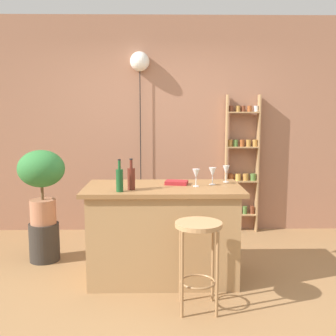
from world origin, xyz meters
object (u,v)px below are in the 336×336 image
Objects in this scene: spice_shelf at (242,163)px; wine_glass_right at (213,172)px; bar_stool at (198,244)px; cookbook at (177,183)px; pendant_globe_light at (140,63)px; wine_glass_left at (226,170)px; potted_plant at (42,177)px; bottle_sauce_amber at (120,179)px; plant_stool at (44,242)px; wine_glass_center at (196,174)px; bottle_olive_oil at (131,178)px.

spice_shelf is 1.54m from wine_glass_right.
bar_stool is 0.84m from cookbook.
pendant_globe_light is (-1.33, 0.02, 1.28)m from spice_shelf.
pendant_globe_light reaches higher than wine_glass_left.
potted_plant is 1.15m from bottle_sauce_amber.
plant_stool is 2.48× the size of wine_glass_right.
plant_stool is 0.52× the size of potted_plant.
potted_plant is at bearing 0.00° from plant_stool.
wine_glass_left is 1.99m from pendant_globe_light.
pendant_globe_light is at bearing 111.02° from wine_glass_center.
bottle_olive_oil is 0.49m from cookbook.
plant_stool is 2.48× the size of wine_glass_center.
spice_shelf is 1.37m from wine_glass_left.
bar_stool is 0.31× the size of pendant_globe_light.
bar_stool is 2.79m from pendant_globe_light.
potted_plant is at bearing -132.64° from pendant_globe_light.
bottle_olive_oil reaches higher than wine_glass_left.
wine_glass_left is 1.00× the size of wine_glass_center.
wine_glass_center is 1.00× the size of wine_glass_right.
wine_glass_right is (0.86, 0.33, 0.01)m from bottle_sauce_amber.
cookbook is at bearing -122.70° from spice_shelf.
bottle_olive_oil is (-0.56, 0.49, 0.45)m from bar_stool.
wine_glass_right is at bearing 74.85° from bar_stool.
bottle_olive_oil is 1.71× the size of wine_glass_right.
plant_stool is 2.08m from wine_glass_left.
pendant_globe_light is (-0.59, 1.55, 1.18)m from wine_glass_center.
pendant_globe_light is at bearing 104.46° from bar_stool.
plant_stool is at bearing 172.43° from wine_glass_left.
bottle_olive_oil is 0.61m from wine_glass_center.
potted_plant is (-1.55, 1.11, 0.37)m from bar_stool.
wine_glass_right is (0.76, 0.24, 0.01)m from bottle_olive_oil.
bar_stool is 2.52× the size of bottle_sauce_amber.
cookbook is (-0.91, -1.42, 0.00)m from spice_shelf.
bar_stool is at bearing -75.54° from pendant_globe_light.
wine_glass_left is at bearing -107.74° from spice_shelf.
spice_shelf reaches higher than cookbook.
pendant_globe_light is at bearing 90.00° from bottle_olive_oil.
bottle_olive_oil is (0.99, -0.62, 0.09)m from potted_plant.
cookbook is (1.40, -0.37, 0.71)m from plant_stool.
bar_stool is 4.42× the size of wine_glass_right.
bottle_olive_oil is 2.07m from pendant_globe_light.
bottle_sauce_amber is at bearing -93.05° from pendant_globe_light.
wine_glass_left is 0.52m from cookbook.
cookbook is (0.42, 0.25, -0.09)m from bottle_olive_oil.
wine_glass_left is (1.01, 0.47, 0.01)m from bottle_sauce_amber.
cookbook is at bearing 178.14° from wine_glass_right.
pendant_globe_light is (0.99, 1.07, 1.99)m from plant_stool.
pendant_globe_light is at bearing 117.57° from wine_glass_right.
pendant_globe_light is (0.99, 1.07, 1.28)m from potted_plant.
spice_shelf is (0.76, 2.16, 0.36)m from bar_stool.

